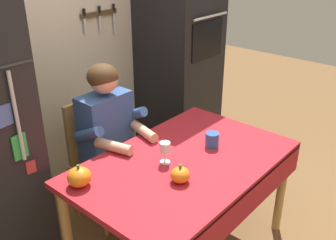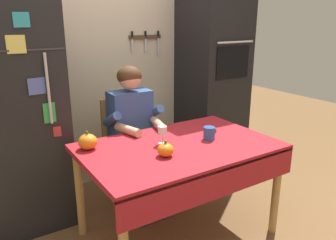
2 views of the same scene
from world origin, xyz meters
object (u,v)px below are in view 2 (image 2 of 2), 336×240
at_px(wall_oven, 212,73).
at_px(chair_behind_person, 125,144).
at_px(dining_table, 181,156).
at_px(pumpkin_medium, 88,142).
at_px(coffee_mug, 209,133).
at_px(seated_person, 134,126).
at_px(refrigerator, 15,115).
at_px(pumpkin_large, 165,150).
at_px(wine_glass, 162,132).

relative_size(wall_oven, chair_behind_person, 2.26).
height_order(dining_table, chair_behind_person, chair_behind_person).
relative_size(chair_behind_person, pumpkin_medium, 6.93).
bearing_deg(coffee_mug, seated_person, 118.13).
height_order(seated_person, pumpkin_medium, seated_person).
xyz_separation_m(refrigerator, seated_person, (0.88, -0.28, -0.16)).
relative_size(wall_oven, seated_person, 1.69).
bearing_deg(pumpkin_medium, wall_oven, 20.96).
bearing_deg(seated_person, pumpkin_large, -100.00).
bearing_deg(wall_oven, chair_behind_person, -173.37).
bearing_deg(wall_oven, wine_glass, -144.17).
distance_m(refrigerator, wine_glass, 1.16).
relative_size(refrigerator, pumpkin_large, 16.12).
distance_m(wall_oven, pumpkin_large, 1.63).
height_order(dining_table, wine_glass, wine_glass).
bearing_deg(wine_glass, wall_oven, 35.83).
bearing_deg(wall_oven, pumpkin_large, -140.49).
distance_m(refrigerator, chair_behind_person, 0.97).
bearing_deg(refrigerator, dining_table, -42.91).
distance_m(wall_oven, dining_table, 1.45).
distance_m(wall_oven, chair_behind_person, 1.25).
xyz_separation_m(coffee_mug, wine_glass, (-0.35, 0.10, 0.05)).
distance_m(wine_glass, pumpkin_medium, 0.53).
xyz_separation_m(refrigerator, chair_behind_person, (0.88, -0.09, -0.39)).
height_order(refrigerator, pumpkin_medium, refrigerator).
bearing_deg(pumpkin_large, dining_table, 28.01).
bearing_deg(wine_glass, seated_person, 87.00).
xyz_separation_m(refrigerator, dining_table, (0.95, -0.88, -0.24)).
xyz_separation_m(dining_table, seated_person, (-0.07, 0.60, 0.08)).
distance_m(refrigerator, pumpkin_large, 1.25).
bearing_deg(wine_glass, dining_table, -44.72).
relative_size(chair_behind_person, seated_person, 0.75).
relative_size(wall_oven, wine_glass, 15.18).
relative_size(wall_oven, pumpkin_medium, 15.65).
distance_m(chair_behind_person, pumpkin_large, 0.95).
xyz_separation_m(wall_oven, chair_behind_person, (-1.12, -0.13, -0.54)).
relative_size(refrigerator, pumpkin_medium, 13.42).
bearing_deg(coffee_mug, wall_oven, 49.54).
bearing_deg(refrigerator, chair_behind_person, -5.86).
relative_size(wine_glass, pumpkin_large, 1.24).
bearing_deg(coffee_mug, wine_glass, 163.85).
height_order(chair_behind_person, wine_glass, chair_behind_person).
distance_m(coffee_mug, pumpkin_large, 0.46).
bearing_deg(pumpkin_medium, pumpkin_large, -45.66).
relative_size(refrigerator, seated_person, 1.45).
bearing_deg(chair_behind_person, dining_table, -84.99).
bearing_deg(seated_person, wine_glass, -93.00).
distance_m(wall_oven, seated_person, 1.21).
height_order(chair_behind_person, seated_person, seated_person).
distance_m(wall_oven, wine_glass, 1.43).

